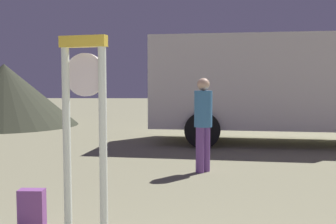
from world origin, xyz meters
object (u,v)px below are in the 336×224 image
(dome_tent, at_px, (5,95))
(standing_clock, at_px, (85,126))
(box_truck_near, at_px, (272,85))
(person_distant, at_px, (203,120))
(backpack, at_px, (32,210))

(dome_tent, bearing_deg, standing_clock, -63.07)
(standing_clock, relative_size, box_truck_near, 0.29)
(person_distant, xyz_separation_m, box_truck_near, (2.07, 3.60, 0.62))
(box_truck_near, distance_m, dome_tent, 10.06)
(standing_clock, relative_size, person_distant, 1.19)
(backpack, bearing_deg, dome_tent, 115.23)
(standing_clock, height_order, backpack, standing_clock)
(box_truck_near, bearing_deg, person_distant, -119.87)
(box_truck_near, bearing_deg, dome_tent, 155.85)
(standing_clock, xyz_separation_m, backpack, (-0.80, 0.79, -1.03))
(standing_clock, relative_size, dome_tent, 0.38)
(standing_clock, bearing_deg, dome_tent, 116.93)
(backpack, distance_m, person_distant, 3.69)
(standing_clock, distance_m, dome_tent, 12.88)
(person_distant, height_order, dome_tent, dome_tent)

